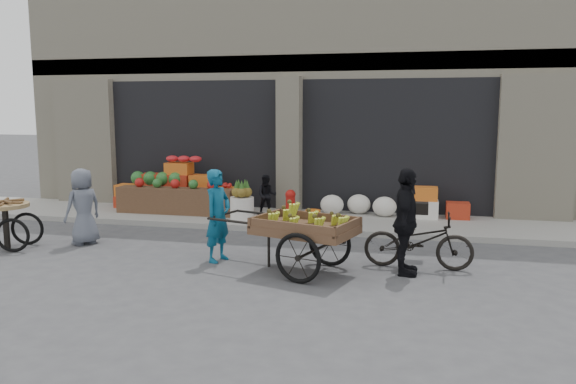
% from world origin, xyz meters
% --- Properties ---
extents(ground, '(80.00, 80.00, 0.00)m').
position_xyz_m(ground, '(0.00, 0.00, 0.00)').
color(ground, '#424244').
rests_on(ground, ground).
extents(sidewalk, '(18.00, 2.20, 0.12)m').
position_xyz_m(sidewalk, '(0.00, 4.10, 0.06)').
color(sidewalk, gray).
rests_on(sidewalk, ground).
extents(building, '(14.00, 6.45, 7.00)m').
position_xyz_m(building, '(0.00, 8.03, 3.37)').
color(building, beige).
rests_on(building, ground).
extents(fruit_display, '(3.10, 1.12, 1.24)m').
position_xyz_m(fruit_display, '(-2.48, 4.38, 0.67)').
color(fruit_display, '#B12E18').
rests_on(fruit_display, sidewalk).
extents(pineapple_bin, '(0.52, 0.52, 0.50)m').
position_xyz_m(pineapple_bin, '(-0.75, 3.60, 0.37)').
color(pineapple_bin, silver).
rests_on(pineapple_bin, sidewalk).
extents(fire_hydrant, '(0.22, 0.22, 0.71)m').
position_xyz_m(fire_hydrant, '(0.35, 3.55, 0.50)').
color(fire_hydrant, '#A5140F').
rests_on(fire_hydrant, sidewalk).
extents(orange_bucket, '(0.32, 0.32, 0.30)m').
position_xyz_m(orange_bucket, '(0.85, 3.50, 0.27)').
color(orange_bucket, orange).
rests_on(orange_bucket, sidewalk).
extents(right_bay_goods, '(3.35, 0.60, 0.70)m').
position_xyz_m(right_bay_goods, '(2.61, 4.70, 0.41)').
color(right_bay_goods, silver).
rests_on(right_bay_goods, sidewalk).
extents(seated_person, '(0.51, 0.43, 0.93)m').
position_xyz_m(seated_person, '(-0.35, 4.20, 0.58)').
color(seated_person, black).
rests_on(seated_person, sidewalk).
extents(banana_cart, '(2.73, 1.69, 1.07)m').
position_xyz_m(banana_cart, '(1.25, 0.37, 0.78)').
color(banana_cart, brown).
rests_on(banana_cart, ground).
extents(vendor_woman, '(0.52, 0.65, 1.55)m').
position_xyz_m(vendor_woman, '(-0.25, 0.71, 0.77)').
color(vendor_woman, navy).
rests_on(vendor_woman, ground).
extents(tricycle_cart, '(1.46, 1.00, 0.95)m').
position_xyz_m(tricycle_cart, '(-4.32, 0.64, 0.57)').
color(tricycle_cart, '#9E7F51').
rests_on(tricycle_cart, ground).
extents(vendor_grey, '(0.73, 0.83, 1.44)m').
position_xyz_m(vendor_grey, '(-3.13, 1.26, 0.72)').
color(vendor_grey, slate).
rests_on(vendor_grey, ground).
extents(bicycle, '(1.72, 0.63, 0.90)m').
position_xyz_m(bicycle, '(3.02, 1.01, 0.45)').
color(bicycle, black).
rests_on(bicycle, ground).
extents(cyclist, '(0.42, 0.97, 1.65)m').
position_xyz_m(cyclist, '(2.82, 0.61, 0.83)').
color(cyclist, black).
rests_on(cyclist, ground).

